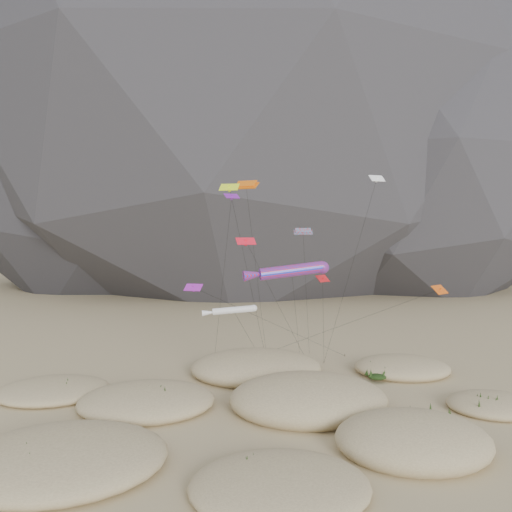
# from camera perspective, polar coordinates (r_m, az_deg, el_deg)

# --- Properties ---
(ground) EXTENTS (500.00, 500.00, 0.00)m
(ground) POSITION_cam_1_polar(r_m,az_deg,el_deg) (46.11, 4.65, -18.95)
(ground) COLOR #CCB789
(ground) RESTS_ON ground
(rock_headland) EXTENTS (226.37, 148.64, 177.50)m
(rock_headland) POSITION_cam_1_polar(r_m,az_deg,el_deg) (170.87, -0.28, 21.70)
(rock_headland) COLOR black
(rock_headland) RESTS_ON ground
(dunes) EXTENTS (53.93, 39.09, 4.25)m
(dunes) POSITION_cam_1_polar(r_m,az_deg,el_deg) (49.62, 0.35, -16.43)
(dunes) COLOR #CCB789
(dunes) RESTS_ON ground
(dune_grass) EXTENTS (43.14, 26.80, 1.48)m
(dune_grass) POSITION_cam_1_polar(r_m,az_deg,el_deg) (48.74, 4.66, -16.65)
(dune_grass) COLOR black
(dune_grass) RESTS_ON ground
(kite_stakes) EXTENTS (17.91, 4.70, 0.30)m
(kite_stakes) POSITION_cam_1_polar(r_m,az_deg,el_deg) (68.01, 2.97, -11.66)
(kite_stakes) COLOR #3F2D1E
(kite_stakes) RESTS_ON ground
(rainbow_tube_kite) EXTENTS (9.12, 19.12, 14.13)m
(rainbow_tube_kite) POSITION_cam_1_polar(r_m,az_deg,el_deg) (50.17, 3.77, -1.73)
(rainbow_tube_kite) COLOR red
(rainbow_tube_kite) RESTS_ON ground
(white_tube_kite) EXTENTS (7.58, 15.74, 9.43)m
(white_tube_kite) POSITION_cam_1_polar(r_m,az_deg,el_deg) (52.57, -2.88, -6.24)
(white_tube_kite) COLOR silver
(white_tube_kite) RESTS_ON ground
(orange_parafoil) EXTENTS (5.33, 14.82, 23.02)m
(orange_parafoil) POSITION_cam_1_polar(r_m,az_deg,el_deg) (57.89, -1.12, 7.91)
(orange_parafoil) COLOR #DC5E0B
(orange_parafoil) RESTS_ON ground
(multi_parafoil) EXTENTS (4.21, 11.90, 17.55)m
(multi_parafoil) POSITION_cam_1_polar(r_m,az_deg,el_deg) (58.57, 5.41, 2.59)
(multi_parafoil) COLOR red
(multi_parafoil) RESTS_ON ground
(delta_kites) EXTENTS (28.83, 17.39, 23.50)m
(delta_kites) POSITION_cam_1_polar(r_m,az_deg,el_deg) (54.66, 4.09, 1.17)
(delta_kites) COLOR #761B9E
(delta_kites) RESTS_ON ground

